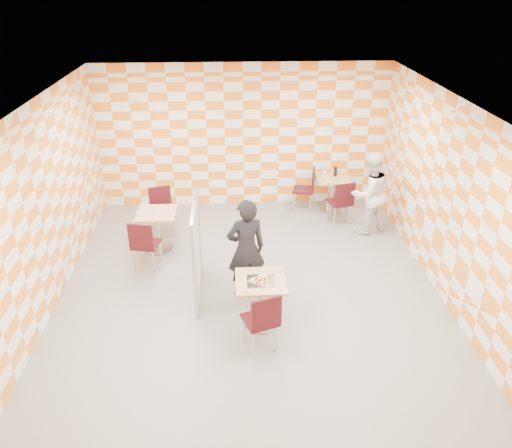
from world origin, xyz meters
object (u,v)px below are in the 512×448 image
at_px(second_table, 332,188).
at_px(empty_table, 157,224).
at_px(chair_second_front, 342,200).
at_px(chair_empty_far, 162,207).
at_px(chair_main_front, 263,318).
at_px(man_dark, 246,249).
at_px(man_white, 369,193).
at_px(chair_empty_near, 144,242).
at_px(sport_bottle, 325,173).
at_px(partition, 197,249).
at_px(soda_bottle, 335,171).
at_px(main_table, 261,295).
at_px(chair_second_side, 308,186).

height_order(second_table, empty_table, same).
height_order(chair_second_front, chair_empty_far, same).
relative_size(second_table, chair_empty_far, 0.81).
xyz_separation_m(chair_main_front, chair_empty_far, (-1.72, 3.51, 0.00)).
distance_m(chair_second_front, chair_empty_far, 3.52).
relative_size(man_dark, man_white, 1.02).
height_order(empty_table, man_dark, man_dark).
relative_size(second_table, chair_empty_near, 0.81).
xyz_separation_m(second_table, empty_table, (-3.46, -1.49, 0.00)).
height_order(chair_empty_near, man_white, man_white).
height_order(chair_empty_far, sport_bottle, sport_bottle).
distance_m(empty_table, man_white, 4.01).
xyz_separation_m(empty_table, partition, (0.80, -1.42, 0.28)).
distance_m(chair_second_front, sport_bottle, 0.81).
relative_size(chair_main_front, chair_empty_far, 1.00).
relative_size(empty_table, man_white, 0.46).
bearing_deg(empty_table, soda_bottle, 24.12).
bearing_deg(chair_main_front, man_white, 56.27).
height_order(main_table, partition, partition).
relative_size(chair_main_front, sport_bottle, 4.62).
xyz_separation_m(second_table, sport_bottle, (-0.17, 0.06, 0.33)).
distance_m(chair_main_front, chair_empty_near, 2.83).
height_order(empty_table, chair_empty_far, chair_empty_far).
distance_m(empty_table, chair_empty_near, 0.72).
bearing_deg(empty_table, chair_empty_near, -100.57).
bearing_deg(chair_empty_near, main_table, -39.85).
height_order(chair_empty_near, sport_bottle, sport_bottle).
bearing_deg(chair_second_side, empty_table, -152.28).
relative_size(chair_main_front, man_white, 0.57).
bearing_deg(soda_bottle, chair_empty_far, -165.53).
relative_size(chair_empty_far, soda_bottle, 4.02).
xyz_separation_m(main_table, soda_bottle, (1.79, 3.84, 0.34)).
relative_size(chair_main_front, soda_bottle, 4.02).
distance_m(chair_second_front, chair_second_side, 0.92).
bearing_deg(chair_second_side, partition, -125.93).
bearing_deg(sport_bottle, partition, -129.99).
relative_size(main_table, second_table, 1.00).
xyz_separation_m(second_table, chair_second_side, (-0.50, 0.07, 0.04)).
relative_size(chair_empty_far, man_dark, 0.56).
distance_m(chair_main_front, chair_second_front, 4.08).
distance_m(second_table, man_dark, 3.56).
relative_size(chair_second_front, partition, 0.60).
relative_size(chair_empty_near, partition, 0.60).
height_order(partition, soda_bottle, partition).
xyz_separation_m(main_table, partition, (-0.93, 0.84, 0.28)).
distance_m(empty_table, soda_bottle, 3.87).
bearing_deg(second_table, soda_bottle, 56.09).
distance_m(chair_second_side, soda_bottle, 0.64).
bearing_deg(man_dark, empty_table, -58.01).
relative_size(main_table, chair_second_front, 0.81).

